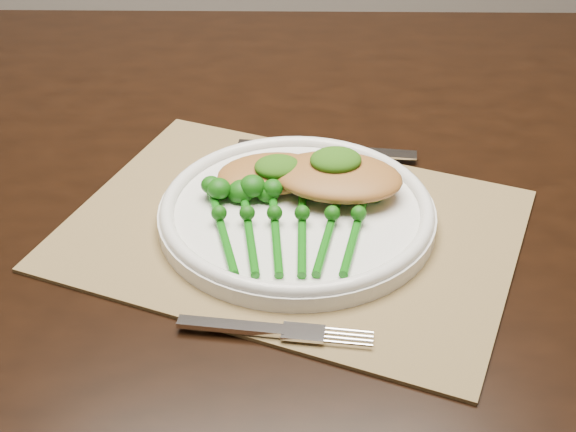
{
  "coord_description": "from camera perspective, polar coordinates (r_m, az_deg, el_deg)",
  "views": [
    {
      "loc": [
        0.02,
        -0.98,
        1.24
      ],
      "look_at": [
        0.08,
        -0.33,
        0.78
      ],
      "focal_mm": 50.0,
      "sensor_mm": 36.0,
      "label": 1
    }
  ],
  "objects": [
    {
      "name": "pesto_dollop_left",
      "position": [
        0.84,
        -0.75,
        3.54
      ],
      "size": [
        0.05,
        0.04,
        0.02
      ],
      "primitive_type": "ellipsoid",
      "color": "#194409",
      "rests_on": "chicken_fillet_left"
    },
    {
      "name": "placemat",
      "position": [
        0.83,
        0.26,
        -0.95
      ],
      "size": [
        0.55,
        0.5,
        0.0
      ],
      "primitive_type": "cube",
      "rotation": [
        0.0,
        0.0,
        -0.48
      ],
      "color": "olive",
      "rests_on": "dining_table"
    },
    {
      "name": "broccolini_bundle",
      "position": [
        0.78,
        0.06,
        -1.16
      ],
      "size": [
        0.17,
        0.19,
        0.04
      ],
      "rotation": [
        0.0,
        0.0,
        -0.1
      ],
      "color": "#0D5A0B",
      "rests_on": "dinner_plate"
    },
    {
      "name": "chicken_fillet_right",
      "position": [
        0.84,
        3.54,
        2.81
      ],
      "size": [
        0.16,
        0.13,
        0.03
      ],
      "primitive_type": "ellipsoid",
      "rotation": [
        0.0,
        0.0,
        -0.29
      ],
      "color": "#A66B30",
      "rests_on": "dinner_plate"
    },
    {
      "name": "dining_table",
      "position": [
        1.2,
        -0.19,
        -10.61
      ],
      "size": [
        1.69,
        1.07,
        0.75
      ],
      "rotation": [
        0.0,
        0.0,
        -0.11
      ],
      "color": "black",
      "rests_on": "ground"
    },
    {
      "name": "fork",
      "position": [
        0.7,
        -0.05,
        -8.21
      ],
      "size": [
        0.17,
        0.06,
        0.01
      ],
      "rotation": [
        0.0,
        0.0,
        -0.23
      ],
      "color": "silver",
      "rests_on": "placemat"
    },
    {
      "name": "chicken_fillet_left",
      "position": [
        0.86,
        -1.22,
        3.04
      ],
      "size": [
        0.12,
        0.09,
        0.02
      ],
      "primitive_type": "ellipsoid",
      "rotation": [
        0.0,
        0.0,
        0.07
      ],
      "color": "#A66B30",
      "rests_on": "dinner_plate"
    },
    {
      "name": "pesto_dollop_right",
      "position": [
        0.84,
        3.42,
        3.99
      ],
      "size": [
        0.05,
        0.05,
        0.02
      ],
      "primitive_type": "ellipsoid",
      "color": "#194409",
      "rests_on": "chicken_fillet_right"
    },
    {
      "name": "dinner_plate",
      "position": [
        0.83,
        0.64,
        0.35
      ],
      "size": [
        0.29,
        0.29,
        0.03
      ],
      "color": "white",
      "rests_on": "placemat"
    },
    {
      "name": "knife",
      "position": [
        0.95,
        1.51,
        4.8
      ],
      "size": [
        0.21,
        0.06,
        0.01
      ],
      "rotation": [
        0.0,
        0.0,
        -0.23
      ],
      "color": "silver",
      "rests_on": "placemat"
    }
  ]
}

